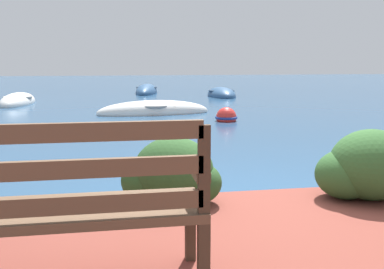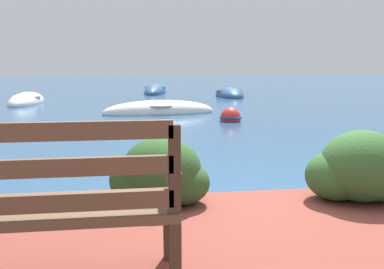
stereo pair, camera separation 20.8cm
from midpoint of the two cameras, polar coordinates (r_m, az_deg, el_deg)
name	(u,v)px [view 2 (the right image)]	position (r m, az deg, el deg)	size (l,w,h in m)	color
ground_plane	(242,213)	(4.16, 8.15, -10.37)	(80.00, 80.00, 0.00)	navy
park_bench	(41,203)	(2.34, -17.08, -8.68)	(1.43, 0.48, 0.93)	#433123
hedge_clump_left	(160,175)	(3.65, -2.64, -5.43)	(0.85, 0.61, 0.58)	#284C23
hedge_clump_centre	(360,170)	(4.03, 22.89, -4.44)	(0.92, 0.66, 0.62)	#2D5628
rowboat_nearest	(159,112)	(11.78, -3.92, 3.06)	(3.17, 1.27, 0.65)	silver
rowboat_mid	(27,102)	(15.54, -20.82, 4.08)	(1.10, 2.66, 0.67)	silver
rowboat_far	(229,95)	(17.58, 5.34, 5.26)	(1.08, 2.40, 0.66)	#2D517A
rowboat_outer	(155,92)	(19.53, -4.64, 5.72)	(1.40, 3.24, 0.71)	#2D517A
mooring_buoy	(230,118)	(10.30, 5.73, 2.25)	(0.54, 0.54, 0.50)	red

